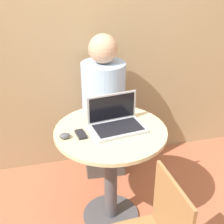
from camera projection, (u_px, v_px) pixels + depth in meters
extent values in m
plane|color=#B26042|center=(111.00, 215.00, 2.35)|extent=(12.00, 12.00, 0.00)
cube|color=tan|center=(85.00, 19.00, 2.45)|extent=(7.00, 0.05, 2.60)
cylinder|color=#4C4C51|center=(111.00, 215.00, 2.35)|extent=(0.41, 0.41, 0.02)
cylinder|color=#4C4C51|center=(111.00, 176.00, 2.18)|extent=(0.09, 0.09, 0.71)
cylinder|color=beige|center=(111.00, 131.00, 2.01)|extent=(0.73, 0.73, 0.02)
cube|color=#B7B7BC|center=(118.00, 129.00, 2.00)|extent=(0.36, 0.26, 0.02)
cube|color=black|center=(118.00, 127.00, 1.99)|extent=(0.32, 0.21, 0.00)
cube|color=#B7B7BC|center=(112.00, 107.00, 2.04)|extent=(0.34, 0.05, 0.19)
cube|color=black|center=(112.00, 108.00, 2.03)|extent=(0.31, 0.04, 0.17)
cube|color=black|center=(81.00, 134.00, 1.94)|extent=(0.07, 0.12, 0.02)
ellipsoid|color=#4C4C51|center=(65.00, 136.00, 1.91)|extent=(0.07, 0.05, 0.04)
cube|color=#9E7042|center=(172.00, 214.00, 1.52)|extent=(0.04, 0.37, 0.39)
cube|color=#4C4742|center=(102.00, 140.00, 2.86)|extent=(0.38, 0.52, 0.47)
cylinder|color=#9EBCE5|center=(104.00, 95.00, 2.52)|extent=(0.35, 0.35, 0.54)
sphere|color=tan|center=(103.00, 49.00, 2.34)|extent=(0.22, 0.22, 0.22)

